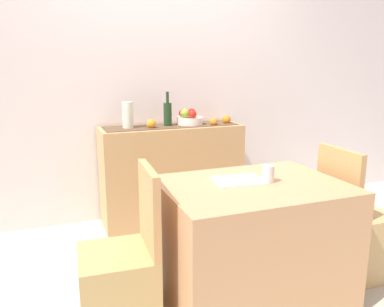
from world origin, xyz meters
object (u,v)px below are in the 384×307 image
(dining_table, at_px, (251,242))
(coffee_cup, at_px, (268,174))
(fruit_bowl, at_px, (190,121))
(chair_by_corner, at_px, (353,238))
(ceramic_vase, at_px, (128,115))
(chair_near_window, at_px, (121,283))
(open_book, at_px, (238,181))
(wine_bottle, at_px, (168,114))
(sideboard_console, at_px, (172,174))

(dining_table, relative_size, coffee_cup, 10.46)
(fruit_bowl, relative_size, dining_table, 0.22)
(dining_table, xyz_separation_m, coffee_cup, (0.10, -0.00, 0.42))
(coffee_cup, bearing_deg, chair_by_corner, 0.18)
(ceramic_vase, distance_m, chair_by_corner, 1.99)
(chair_near_window, bearing_deg, coffee_cup, -0.05)
(fruit_bowl, height_order, dining_table, fruit_bowl)
(chair_by_corner, bearing_deg, open_book, 176.39)
(open_book, relative_size, chair_by_corner, 0.31)
(coffee_cup, bearing_deg, chair_near_window, 179.95)
(dining_table, bearing_deg, ceramic_vase, 108.05)
(wine_bottle, relative_size, open_book, 1.08)
(ceramic_vase, bearing_deg, sideboard_console, 0.00)
(dining_table, xyz_separation_m, open_book, (-0.07, 0.05, 0.38))
(fruit_bowl, height_order, ceramic_vase, ceramic_vase)
(wine_bottle, height_order, chair_near_window, wine_bottle)
(wine_bottle, height_order, coffee_cup, wine_bottle)
(ceramic_vase, distance_m, chair_near_window, 1.59)
(dining_table, bearing_deg, open_book, 141.74)
(fruit_bowl, xyz_separation_m, open_book, (-0.19, -1.31, -0.17))
(chair_by_corner, bearing_deg, coffee_cup, -179.82)
(wine_bottle, bearing_deg, dining_table, -86.15)
(ceramic_vase, distance_m, coffee_cup, 1.49)
(fruit_bowl, bearing_deg, ceramic_vase, 180.00)
(sideboard_console, distance_m, ceramic_vase, 0.68)
(dining_table, bearing_deg, coffee_cup, -1.04)
(fruit_bowl, height_order, chair_near_window, fruit_bowl)
(dining_table, xyz_separation_m, chair_near_window, (-0.79, -0.00, -0.10))
(fruit_bowl, bearing_deg, chair_by_corner, -63.72)
(wine_bottle, xyz_separation_m, dining_table, (0.09, -1.37, -0.63))
(fruit_bowl, bearing_deg, wine_bottle, 180.00)
(ceramic_vase, relative_size, dining_table, 0.21)
(dining_table, bearing_deg, wine_bottle, 93.85)
(ceramic_vase, relative_size, coffee_cup, 2.25)
(wine_bottle, height_order, dining_table, wine_bottle)
(sideboard_console, relative_size, chair_near_window, 1.40)
(coffee_cup, xyz_separation_m, chair_by_corner, (0.70, 0.00, -0.52))
(fruit_bowl, distance_m, chair_near_window, 1.77)
(sideboard_console, height_order, open_book, sideboard_console)
(fruit_bowl, xyz_separation_m, ceramic_vase, (-0.56, 0.00, 0.07))
(sideboard_console, xyz_separation_m, wine_bottle, (-0.03, 0.00, 0.55))
(fruit_bowl, distance_m, wine_bottle, 0.22)
(sideboard_console, relative_size, fruit_bowl, 5.42)
(fruit_bowl, relative_size, coffee_cup, 2.30)
(dining_table, relative_size, chair_by_corner, 1.17)
(ceramic_vase, distance_m, open_book, 1.39)
(wine_bottle, relative_size, dining_table, 0.29)
(ceramic_vase, distance_m, dining_table, 1.57)
(coffee_cup, distance_m, chair_near_window, 1.03)
(open_book, distance_m, chair_by_corner, 0.99)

